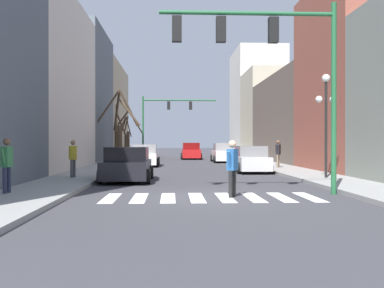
# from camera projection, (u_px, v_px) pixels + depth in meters

# --- Properties ---
(ground_plane) EXTENTS (240.00, 240.00, 0.00)m
(ground_plane) POSITION_uv_depth(u_px,v_px,m) (211.00, 197.00, 14.29)
(ground_plane) COLOR #38383D
(sidewalk_left) EXTENTS (2.59, 90.00, 0.15)m
(sidewalk_left) POSITION_uv_depth(u_px,v_px,m) (28.00, 196.00, 14.03)
(sidewalk_left) COLOR gray
(sidewalk_left) RESTS_ON ground_plane
(building_row_left) EXTENTS (6.00, 51.92, 13.16)m
(building_row_left) POSITION_uv_depth(u_px,v_px,m) (51.00, 88.00, 32.70)
(building_row_left) COLOR #515B66
(building_row_left) RESTS_ON ground_plane
(building_row_right) EXTENTS (6.00, 55.68, 13.77)m
(building_row_right) POSITION_uv_depth(u_px,v_px,m) (302.00, 104.00, 38.96)
(building_row_right) COLOR gray
(building_row_right) RESTS_ON ground_plane
(crosswalk_stripes) EXTENTS (6.75, 2.60, 0.01)m
(crosswalk_stripes) POSITION_uv_depth(u_px,v_px,m) (211.00, 198.00, 14.17)
(crosswalk_stripes) COLOR white
(crosswalk_stripes) RESTS_ON ground_plane
(traffic_signal_near) EXTENTS (5.94, 0.28, 6.44)m
(traffic_signal_near) POSITION_uv_depth(u_px,v_px,m) (271.00, 53.00, 14.93)
(traffic_signal_near) COLOR #236038
(traffic_signal_near) RESTS_ON ground_plane
(traffic_signal_far) EXTENTS (7.62, 0.28, 6.47)m
(traffic_signal_far) POSITION_uv_depth(u_px,v_px,m) (165.00, 113.00, 46.19)
(traffic_signal_far) COLOR #236038
(traffic_signal_far) RESTS_ON ground_plane
(street_lamp_right_corner) EXTENTS (0.95, 0.36, 4.67)m
(street_lamp_right_corner) POSITION_uv_depth(u_px,v_px,m) (326.00, 105.00, 20.23)
(street_lamp_right_corner) COLOR black
(street_lamp_right_corner) RESTS_ON sidewalk_right
(car_parked_left_mid) EXTENTS (2.04, 4.49, 1.68)m
(car_parked_left_mid) POSITION_uv_depth(u_px,v_px,m) (224.00, 153.00, 39.23)
(car_parked_left_mid) COLOR white
(car_parked_left_mid) RESTS_ON ground_plane
(car_driving_toward_lane) EXTENTS (2.20, 4.41, 1.54)m
(car_driving_toward_lane) POSITION_uv_depth(u_px,v_px,m) (127.00, 165.00, 20.08)
(car_driving_toward_lane) COLOR black
(car_driving_toward_lane) RESTS_ON ground_plane
(car_parked_left_near) EXTENTS (1.97, 4.16, 1.53)m
(car_parked_left_near) POSITION_uv_depth(u_px,v_px,m) (251.00, 160.00, 26.00)
(car_parked_left_near) COLOR silver
(car_parked_left_near) RESTS_ON ground_plane
(car_parked_left_far) EXTENTS (2.08, 4.32, 1.69)m
(car_parked_left_far) POSITION_uv_depth(u_px,v_px,m) (191.00, 152.00, 46.08)
(car_parked_left_far) COLOR red
(car_parked_left_far) RESTS_ON ground_plane
(car_at_intersection) EXTENTS (2.17, 4.28, 1.58)m
(car_at_intersection) POSITION_uv_depth(u_px,v_px,m) (144.00, 156.00, 32.60)
(car_at_intersection) COLOR white
(car_at_intersection) RESTS_ON ground_plane
(pedestrian_near_right_corner) EXTENTS (0.45, 0.73, 1.81)m
(pedestrian_near_right_corner) POSITION_uv_depth(u_px,v_px,m) (232.00, 164.00, 14.26)
(pedestrian_near_right_corner) COLOR black
(pedestrian_near_right_corner) RESTS_ON ground_plane
(pedestrian_on_right_sidewalk) EXTENTS (0.30, 0.73, 1.70)m
(pedestrian_on_right_sidewalk) POSITION_uv_depth(u_px,v_px,m) (73.00, 155.00, 20.50)
(pedestrian_on_right_sidewalk) COLOR #4C4C51
(pedestrian_on_right_sidewalk) RESTS_ON sidewalk_left
(pedestrian_crossing_street) EXTENTS (0.26, 0.75, 1.74)m
(pedestrian_crossing_street) POSITION_uv_depth(u_px,v_px,m) (7.00, 161.00, 14.09)
(pedestrian_crossing_street) COLOR #282D47
(pedestrian_crossing_street) RESTS_ON sidewalk_left
(pedestrian_waiting_at_curb) EXTENTS (0.46, 0.68, 1.73)m
(pedestrian_waiting_at_curb) POSITION_uv_depth(u_px,v_px,m) (278.00, 151.00, 28.39)
(pedestrian_waiting_at_curb) COLOR #7A705B
(pedestrian_waiting_at_curb) RESTS_ON sidewalk_right
(street_tree_left_far) EXTENTS (3.70, 2.55, 5.83)m
(street_tree_left_far) POSITION_uv_depth(u_px,v_px,m) (120.00, 128.00, 35.70)
(street_tree_left_far) COLOR #473828
(street_tree_left_far) RESTS_ON sidewalk_left
(street_tree_left_near) EXTENTS (1.48, 1.11, 4.22)m
(street_tree_left_near) POSITION_uv_depth(u_px,v_px,m) (125.00, 140.00, 44.73)
(street_tree_left_near) COLOR #473828
(street_tree_left_near) RESTS_ON sidewalk_left
(street_tree_left_mid) EXTENTS (0.88, 3.07, 4.79)m
(street_tree_left_mid) POSITION_uv_depth(u_px,v_px,m) (117.00, 138.00, 37.66)
(street_tree_left_mid) COLOR brown
(street_tree_left_mid) RESTS_ON sidewalk_left
(street_tree_right_near) EXTENTS (3.72, 1.48, 5.11)m
(street_tree_right_near) POSITION_uv_depth(u_px,v_px,m) (127.00, 136.00, 48.16)
(street_tree_right_near) COLOR #473828
(street_tree_right_near) RESTS_ON sidewalk_left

